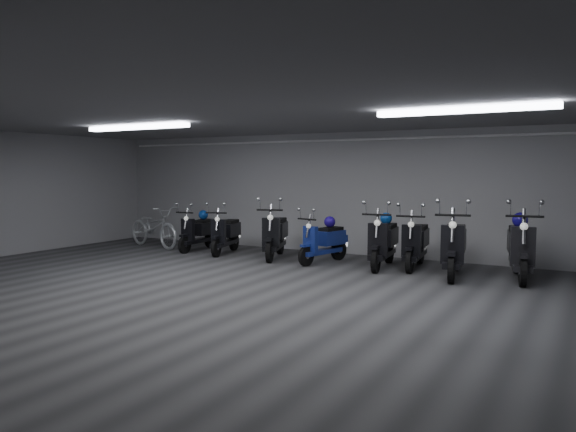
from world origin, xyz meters
The scene contains 19 objects.
floor centered at (0.00, 0.00, -0.01)m, with size 14.00×10.00×0.01m, color #333436.
ceiling centered at (0.00, 0.00, 2.80)m, with size 14.00×10.00×0.01m, color slate.
back_wall centered at (0.00, 5.00, 1.40)m, with size 14.00×0.01×2.80m, color #9A9B9D.
fluor_strip_left centered at (-3.00, 1.00, 2.74)m, with size 2.40×0.18×0.08m, color white.
fluor_strip_right centered at (3.00, 1.00, 2.74)m, with size 2.40×0.18×0.08m, color white.
conduit centered at (0.00, 4.92, 2.62)m, with size 0.05×0.05×13.60m, color white.
scooter_0 centered at (-3.72, 3.67, 0.59)m, with size 0.53×1.59×1.19m, color black, non-canonical shape.
scooter_1 centered at (-2.87, 3.61, 0.61)m, with size 0.55×1.65×1.23m, color black, non-canonical shape.
scooter_3 centered at (-1.53, 3.60, 0.69)m, with size 0.62×1.85×1.37m, color black, non-canonical shape.
scooter_4 centered at (-0.33, 3.55, 0.59)m, with size 0.53×1.58×1.18m, color navy, non-canonical shape.
scooter_5 centered at (0.95, 3.62, 0.68)m, with size 0.61×1.84×1.37m, color black, non-canonical shape.
scooter_7 centered at (1.52, 3.88, 0.67)m, with size 0.60×1.79×1.33m, color black, non-canonical shape.
scooter_8 centered at (2.39, 3.37, 0.73)m, with size 0.65×1.95×1.45m, color black, non-canonical shape.
scooter_9 centered at (3.46, 3.68, 0.73)m, with size 0.65×1.96×1.46m, color black, non-canonical shape.
bicycle centered at (-5.06, 3.59, 0.63)m, with size 0.68×1.94×1.25m, color silver.
helmet_0 centered at (0.92, 3.88, 0.97)m, with size 0.24×0.24×0.24m, color #0E409B.
helmet_1 centered at (3.41, 3.95, 1.04)m, with size 0.27×0.27×0.27m, color #160B7F.
helmet_2 centered at (-3.73, 3.89, 0.85)m, with size 0.23×0.23×0.23m, color navy.
helmet_3 centered at (-0.28, 3.76, 0.85)m, with size 0.24×0.24×0.24m, color #1F0C87.
Camera 1 is at (4.65, -6.73, 1.93)m, focal length 34.43 mm.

